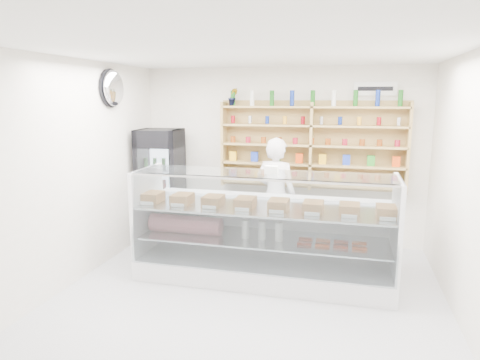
# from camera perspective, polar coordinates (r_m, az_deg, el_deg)

# --- Properties ---
(room) EXTENTS (5.00, 5.00, 5.00)m
(room) POSITION_cam_1_polar(r_m,az_deg,el_deg) (4.51, 0.44, -0.82)
(room) COLOR #B5B6BB
(room) RESTS_ON ground
(display_counter) EXTENTS (3.24, 0.97, 1.41)m
(display_counter) POSITION_cam_1_polar(r_m,az_deg,el_deg) (5.58, 3.07, -9.44)
(display_counter) COLOR white
(display_counter) RESTS_ON floor
(shop_worker) EXTENTS (0.73, 0.57, 1.76)m
(shop_worker) POSITION_cam_1_polar(r_m,az_deg,el_deg) (6.38, 4.78, -2.17)
(shop_worker) COLOR silver
(shop_worker) RESTS_ON floor
(drinks_cooler) EXTENTS (0.71, 0.70, 1.83)m
(drinks_cooler) POSITION_cam_1_polar(r_m,az_deg,el_deg) (7.02, -10.49, -0.78)
(drinks_cooler) COLOR black
(drinks_cooler) RESTS_ON floor
(wall_shelving) EXTENTS (2.84, 0.28, 1.33)m
(wall_shelving) POSITION_cam_1_polar(r_m,az_deg,el_deg) (6.69, 9.48, 4.55)
(wall_shelving) COLOR #A28A4C
(wall_shelving) RESTS_ON back_wall
(potted_plant) EXTENTS (0.18, 0.17, 0.27)m
(potted_plant) POSITION_cam_1_polar(r_m,az_deg,el_deg) (6.87, -0.96, 11.01)
(potted_plant) COLOR #1E6626
(potted_plant) RESTS_ON wall_shelving
(security_mirror) EXTENTS (0.15, 0.50, 0.50)m
(security_mirror) POSITION_cam_1_polar(r_m,az_deg,el_deg) (6.37, -16.49, 11.66)
(security_mirror) COLOR silver
(security_mirror) RESTS_ON left_wall
(wall_sign) EXTENTS (0.62, 0.03, 0.20)m
(wall_sign) POSITION_cam_1_polar(r_m,az_deg,el_deg) (6.77, 17.58, 11.53)
(wall_sign) COLOR white
(wall_sign) RESTS_ON back_wall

